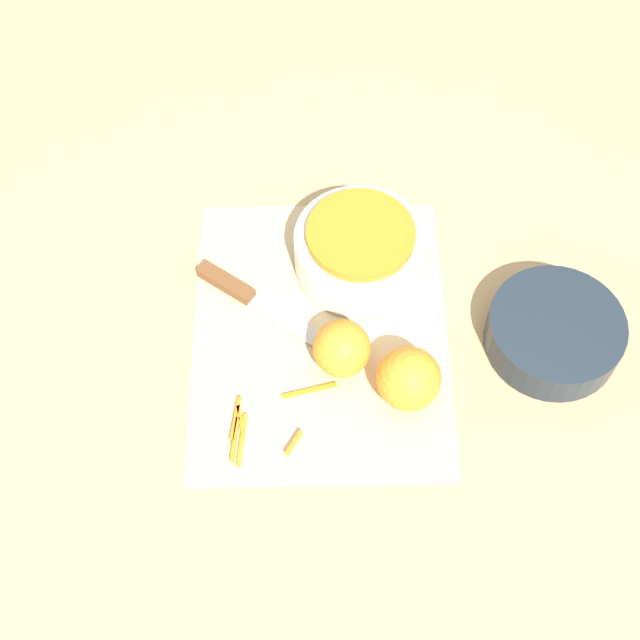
{
  "coord_description": "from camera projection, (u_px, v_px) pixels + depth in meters",
  "views": [
    {
      "loc": [
        0.58,
        -0.01,
        1.01
      ],
      "look_at": [
        0.0,
        0.0,
        0.04
      ],
      "focal_mm": 50.0,
      "sensor_mm": 36.0,
      "label": 1
    }
  ],
  "objects": [
    {
      "name": "knife",
      "position": [
        242.0,
        293.0,
        1.19
      ],
      "size": [
        0.14,
        0.19,
        0.02
      ],
      "rotation": [
        0.0,
        0.0,
        0.95
      ],
      "color": "brown",
      "rests_on": "cutting_board"
    },
    {
      "name": "orange_right",
      "position": [
        342.0,
        348.0,
        1.11
      ],
      "size": [
        0.07,
        0.07,
        0.07
      ],
      "color": "orange",
      "rests_on": "cutting_board"
    },
    {
      "name": "cutting_board",
      "position": [
        320.0,
        333.0,
        1.17
      ],
      "size": [
        0.42,
        0.33,
        0.01
      ],
      "color": "#CCB284",
      "rests_on": "ground_plane"
    },
    {
      "name": "ground_plane",
      "position": [
        320.0,
        334.0,
        1.17
      ],
      "size": [
        4.0,
        4.0,
        0.0
      ],
      "primitive_type": "plane",
      "color": "tan"
    },
    {
      "name": "peel_pile",
      "position": [
        260.0,
        423.0,
        1.09
      ],
      "size": [
        0.11,
        0.13,
        0.01
      ],
      "color": "orange",
      "rests_on": "cutting_board"
    },
    {
      "name": "orange_left",
      "position": [
        409.0,
        379.0,
        1.08
      ],
      "size": [
        0.08,
        0.08,
        0.08
      ],
      "color": "orange",
      "rests_on": "cutting_board"
    },
    {
      "name": "bowl_speckled",
      "position": [
        360.0,
        248.0,
        1.19
      ],
      "size": [
        0.18,
        0.18,
        0.07
      ],
      "color": "silver",
      "rests_on": "cutting_board"
    },
    {
      "name": "bowl_dark",
      "position": [
        554.0,
        333.0,
        1.14
      ],
      "size": [
        0.17,
        0.17,
        0.05
      ],
      "color": "#1E2833",
      "rests_on": "ground_plane"
    }
  ]
}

